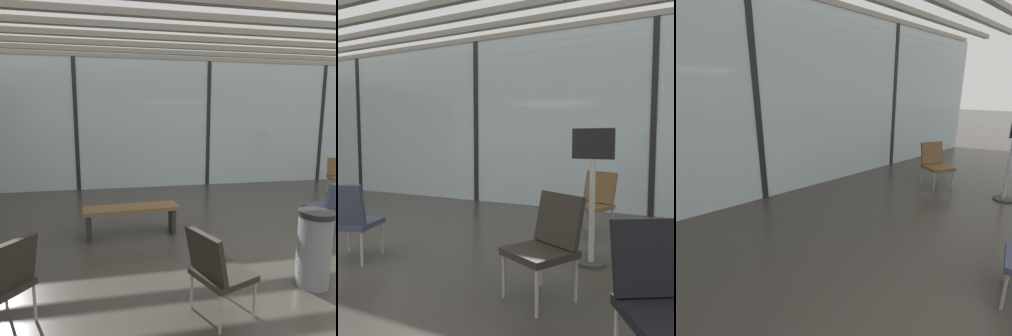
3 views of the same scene
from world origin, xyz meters
The scene contains 11 objects.
glass_curtain_wall centered at (0.00, 5.20, 1.68)m, with size 14.00×0.08×3.35m, color silver.
window_mullion_0 centered at (-3.50, 5.20, 1.68)m, with size 0.10×0.12×3.35m, color black.
window_mullion_1 centered at (0.00, 5.20, 1.68)m, with size 0.10×0.12×3.35m, color black.
window_mullion_2 centered at (3.50, 5.20, 1.68)m, with size 0.10×0.12×3.35m, color black.
ceiling_slats centered at (0.00, 1.90, 3.40)m, with size 13.72×6.72×0.10m.
parked_airplane centered at (-0.70, 9.57, 2.23)m, with size 13.01×4.45×4.45m.
lounge_chair_0 centered at (-1.76, -0.44, 0.49)m, with size 0.66×0.63×0.87m.
lounge_chair_1 centered at (-3.64, -0.29, 0.49)m, with size 0.71×0.70×0.87m.
lounge_chair_4 centered at (0.78, 1.24, 0.49)m, with size 0.61×0.64×0.87m.
waiting_bench centered at (-2.38, 1.77, 0.36)m, with size 1.52×0.49×0.47m.
trash_bin centered at (-0.50, -0.12, 0.43)m, with size 0.38×0.38×0.86m.
Camera 1 is at (-2.71, -2.96, 1.86)m, focal length 32.75 mm.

